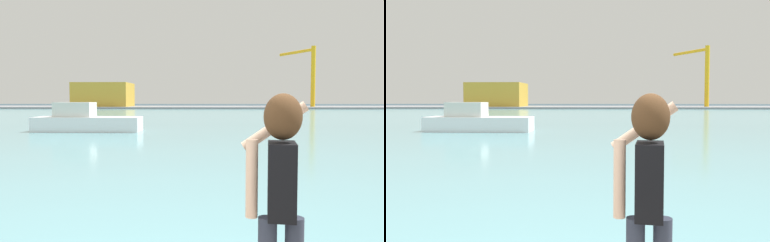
% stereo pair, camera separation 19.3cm
% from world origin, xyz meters
% --- Properties ---
extents(ground_plane, '(220.00, 220.00, 0.00)m').
position_xyz_m(ground_plane, '(0.00, 50.00, 0.00)').
color(ground_plane, '#334751').
extents(harbor_water, '(140.00, 100.00, 0.02)m').
position_xyz_m(harbor_water, '(0.00, 52.00, 0.01)').
color(harbor_water, '#6BA8B2').
rests_on(harbor_water, ground_plane).
extents(far_shore_dock, '(140.00, 20.00, 0.40)m').
position_xyz_m(far_shore_dock, '(0.00, 92.00, 0.20)').
color(far_shore_dock, gray).
rests_on(far_shore_dock, ground_plane).
extents(person_photographer, '(0.53, 0.56, 1.74)m').
position_xyz_m(person_photographer, '(1.03, 0.57, 1.63)').
color(person_photographer, '#2D3342').
rests_on(person_photographer, quay_promenade).
extents(boat_moored, '(7.20, 2.42, 1.99)m').
position_xyz_m(boat_moored, '(-7.77, 24.64, 0.72)').
color(boat_moored, white).
rests_on(boat_moored, harbor_water).
extents(warehouse_left, '(12.58, 11.01, 5.49)m').
position_xyz_m(warehouse_left, '(-23.49, 90.91, 3.14)').
color(warehouse_left, gold).
rests_on(warehouse_left, far_shore_dock).
extents(port_crane, '(6.08, 11.79, 13.64)m').
position_xyz_m(port_crane, '(23.80, 90.51, 9.07)').
color(port_crane, yellow).
rests_on(port_crane, far_shore_dock).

